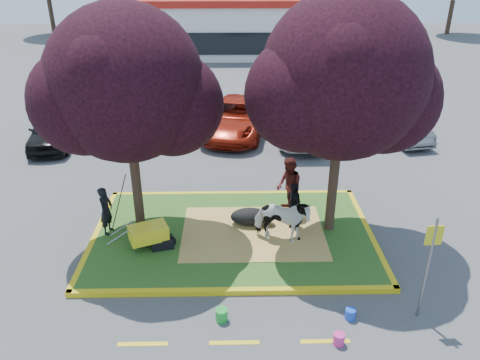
{
  "coord_description": "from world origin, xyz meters",
  "views": [
    {
      "loc": [
        -0.03,
        -11.78,
        7.73
      ],
      "look_at": [
        0.22,
        0.5,
        1.65
      ],
      "focal_mm": 35.0,
      "sensor_mm": 36.0,
      "label": 1
    }
  ],
  "objects_px": {
    "calf": "(250,217)",
    "wheelbarrow": "(149,233)",
    "car_black": "(52,129)",
    "handler": "(106,210)",
    "cow": "(282,220)",
    "car_silver": "(127,119)",
    "bucket_pink": "(339,339)",
    "sign_post": "(429,258)",
    "bucket_blue": "(350,314)",
    "bucket_green": "(222,315)"
  },
  "relations": [
    {
      "from": "calf",
      "to": "bucket_pink",
      "type": "xyz_separation_m",
      "value": [
        1.76,
        -4.77,
        -0.27
      ]
    },
    {
      "from": "car_silver",
      "to": "wheelbarrow",
      "type": "bearing_deg",
      "value": 122.41
    },
    {
      "from": "car_silver",
      "to": "bucket_pink",
      "type": "bearing_deg",
      "value": 136.41
    },
    {
      "from": "calf",
      "to": "car_black",
      "type": "distance_m",
      "value": 10.91
    },
    {
      "from": "bucket_blue",
      "to": "calf",
      "type": "bearing_deg",
      "value": 118.66
    },
    {
      "from": "bucket_pink",
      "to": "handler",
      "type": "bearing_deg",
      "value": 143.73
    },
    {
      "from": "handler",
      "to": "bucket_pink",
      "type": "relative_size",
      "value": 5.4
    },
    {
      "from": "sign_post",
      "to": "bucket_green",
      "type": "xyz_separation_m",
      "value": [
        -4.59,
        -0.05,
        -1.5
      ]
    },
    {
      "from": "car_black",
      "to": "wheelbarrow",
      "type": "bearing_deg",
      "value": -64.87
    },
    {
      "from": "calf",
      "to": "bucket_pink",
      "type": "relative_size",
      "value": 4.29
    },
    {
      "from": "car_silver",
      "to": "car_black",
      "type": "bearing_deg",
      "value": 40.0
    },
    {
      "from": "calf",
      "to": "sign_post",
      "type": "distance_m",
      "value": 5.6
    },
    {
      "from": "cow",
      "to": "wheelbarrow",
      "type": "xyz_separation_m",
      "value": [
        -3.72,
        -0.27,
        -0.21
      ]
    },
    {
      "from": "bucket_green",
      "to": "bucket_blue",
      "type": "relative_size",
      "value": 1.17
    },
    {
      "from": "calf",
      "to": "car_silver",
      "type": "relative_size",
      "value": 0.26
    },
    {
      "from": "wheelbarrow",
      "to": "car_silver",
      "type": "xyz_separation_m",
      "value": [
        -2.45,
        9.5,
        0.1
      ]
    },
    {
      "from": "bucket_pink",
      "to": "car_black",
      "type": "relative_size",
      "value": 0.07
    },
    {
      "from": "bucket_pink",
      "to": "car_black",
      "type": "xyz_separation_m",
      "value": [
        -10.08,
        11.82,
        0.57
      ]
    },
    {
      "from": "bucket_pink",
      "to": "bucket_green",
      "type": "bearing_deg",
      "value": 163.06
    },
    {
      "from": "bucket_pink",
      "to": "sign_post",
      "type": "bearing_deg",
      "value": 22.25
    },
    {
      "from": "cow",
      "to": "bucket_green",
      "type": "xyz_separation_m",
      "value": [
        -1.67,
        -3.02,
        -0.69
      ]
    },
    {
      "from": "calf",
      "to": "wheelbarrow",
      "type": "xyz_separation_m",
      "value": [
        -2.86,
        -1.23,
        0.23
      ]
    },
    {
      "from": "bucket_pink",
      "to": "car_silver",
      "type": "relative_size",
      "value": 0.06
    },
    {
      "from": "bucket_pink",
      "to": "bucket_blue",
      "type": "bearing_deg",
      "value": 61.09
    },
    {
      "from": "wheelbarrow",
      "to": "bucket_blue",
      "type": "relative_size",
      "value": 7.04
    },
    {
      "from": "wheelbarrow",
      "to": "bucket_blue",
      "type": "height_order",
      "value": "wheelbarrow"
    },
    {
      "from": "car_silver",
      "to": "calf",
      "type": "bearing_deg",
      "value": 140.67
    },
    {
      "from": "handler",
      "to": "car_silver",
      "type": "distance_m",
      "value": 8.72
    },
    {
      "from": "bucket_pink",
      "to": "bucket_blue",
      "type": "xyz_separation_m",
      "value": [
        0.43,
        0.77,
        -0.01
      ]
    },
    {
      "from": "calf",
      "to": "car_black",
      "type": "xyz_separation_m",
      "value": [
        -8.32,
        7.05,
        0.3
      ]
    },
    {
      "from": "sign_post",
      "to": "bucket_blue",
      "type": "relative_size",
      "value": 10.15
    },
    {
      "from": "wheelbarrow",
      "to": "bucket_blue",
      "type": "distance_m",
      "value": 5.77
    },
    {
      "from": "wheelbarrow",
      "to": "sign_post",
      "type": "height_order",
      "value": "sign_post"
    },
    {
      "from": "bucket_blue",
      "to": "car_silver",
      "type": "distance_m",
      "value": 14.39
    },
    {
      "from": "calf",
      "to": "bucket_green",
      "type": "bearing_deg",
      "value": -114.47
    },
    {
      "from": "wheelbarrow",
      "to": "car_silver",
      "type": "height_order",
      "value": "car_silver"
    },
    {
      "from": "cow",
      "to": "bucket_pink",
      "type": "distance_m",
      "value": 3.97
    },
    {
      "from": "cow",
      "to": "car_silver",
      "type": "height_order",
      "value": "cow"
    },
    {
      "from": "calf",
      "to": "bucket_pink",
      "type": "distance_m",
      "value": 5.09
    },
    {
      "from": "handler",
      "to": "cow",
      "type": "bearing_deg",
      "value": -85.33
    },
    {
      "from": "sign_post",
      "to": "bucket_blue",
      "type": "distance_m",
      "value": 2.21
    },
    {
      "from": "calf",
      "to": "bucket_green",
      "type": "xyz_separation_m",
      "value": [
        -0.8,
        -3.99,
        -0.25
      ]
    },
    {
      "from": "handler",
      "to": "car_black",
      "type": "relative_size",
      "value": 0.36
    },
    {
      "from": "car_silver",
      "to": "bucket_green",
      "type": "bearing_deg",
      "value": 128.15
    },
    {
      "from": "bucket_pink",
      "to": "bucket_blue",
      "type": "height_order",
      "value": "bucket_pink"
    },
    {
      "from": "handler",
      "to": "car_silver",
      "type": "relative_size",
      "value": 0.33
    },
    {
      "from": "handler",
      "to": "car_silver",
      "type": "xyz_separation_m",
      "value": [
        -1.1,
        8.65,
        -0.15
      ]
    },
    {
      "from": "calf",
      "to": "bucket_green",
      "type": "distance_m",
      "value": 4.08
    },
    {
      "from": "calf",
      "to": "bucket_blue",
      "type": "distance_m",
      "value": 4.56
    },
    {
      "from": "handler",
      "to": "sign_post",
      "type": "xyz_separation_m",
      "value": [
        8.0,
        -3.55,
        0.77
      ]
    }
  ]
}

